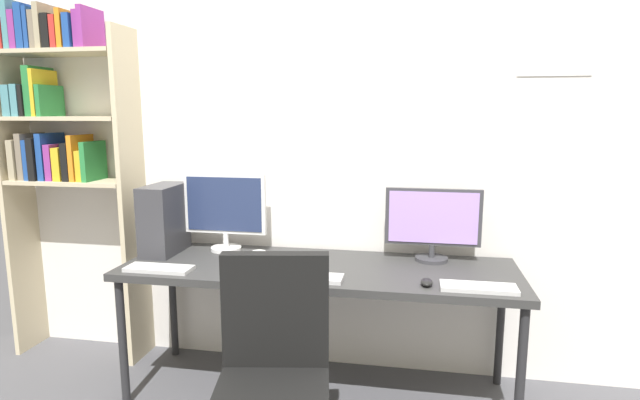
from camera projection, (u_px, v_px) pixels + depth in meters
wall_back at (331, 155)px, 3.05m from camera, size 4.50×0.11×2.60m
desk at (318, 275)px, 2.75m from camera, size 2.10×0.68×0.74m
bookshelf at (60, 132)px, 3.14m from camera, size 0.83×0.28×2.20m
monitor_left at (225, 209)px, 3.01m from camera, size 0.49×0.18×0.46m
monitor_right at (433, 222)px, 2.80m from camera, size 0.52×0.18×0.40m
pc_tower at (164, 219)px, 2.97m from camera, size 0.17×0.34×0.40m
keyboard_left at (159, 269)px, 2.66m from camera, size 0.35×0.13×0.02m
keyboard_center at (310, 277)px, 2.52m from camera, size 0.33×0.13×0.02m
keyboard_right at (478, 287)px, 2.38m from camera, size 0.35×0.13×0.02m
computer_mouse at (427, 282)px, 2.43m from camera, size 0.06×0.10×0.03m
coffee_mug at (259, 260)px, 2.70m from camera, size 0.11×0.08×0.09m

